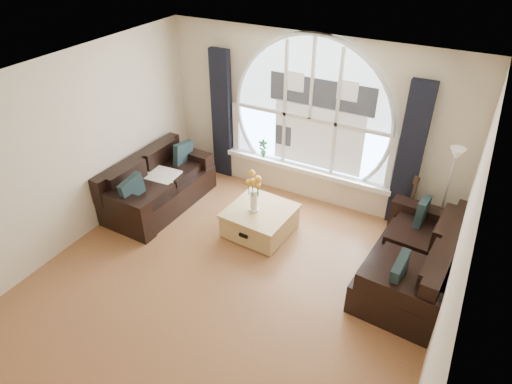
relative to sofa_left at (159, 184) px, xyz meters
name	(u,v)px	position (x,y,z in m)	size (l,w,h in m)	color
ground	(223,293)	(1.98, -1.24, -0.40)	(5.00, 5.50, 0.01)	brown
ceiling	(212,94)	(1.98, -1.24, 2.30)	(5.00, 5.50, 0.01)	silver
wall_back	(311,120)	(1.98, 1.51, 0.95)	(5.00, 0.01, 2.70)	beige
wall_left	(62,158)	(-0.52, -1.24, 0.95)	(0.01, 5.50, 2.70)	beige
wall_right	(450,282)	(4.48, -1.24, 0.95)	(0.01, 5.50, 2.70)	beige
attic_slope	(441,181)	(4.18, -1.24, 1.95)	(0.92, 5.50, 0.72)	silver
arched_window	(311,105)	(1.98, 1.48, 1.23)	(2.60, 0.06, 2.15)	silver
window_sill	(305,169)	(1.98, 1.41, 0.11)	(2.90, 0.22, 0.08)	white
window_frame	(311,105)	(1.98, 1.45, 1.23)	(2.76, 0.08, 2.15)	white
neighbor_house	(320,114)	(2.13, 1.46, 1.10)	(1.70, 0.02, 1.50)	silver
curtain_left	(222,116)	(0.38, 1.39, 0.75)	(0.35, 0.12, 2.30)	black
curtain_right	(409,157)	(3.58, 1.39, 0.75)	(0.35, 0.12, 2.30)	black
sofa_left	(159,184)	(0.00, 0.00, 0.00)	(0.94, 1.88, 0.84)	black
sofa_right	(411,258)	(4.02, 0.11, 0.00)	(0.97, 1.93, 0.86)	black
coffee_chest	(260,220)	(1.80, 0.12, -0.17)	(0.93, 0.93, 0.45)	tan
throw_blanket	(159,179)	(0.01, 0.01, 0.10)	(0.55, 0.55, 0.10)	silver
vase_flowers	(254,188)	(1.73, 0.07, 0.40)	(0.24, 0.24, 0.70)	white
floor_lamp	(444,200)	(4.19, 1.05, 0.40)	(0.24, 0.24, 1.60)	#B2B2B2
guitar	(411,204)	(3.77, 1.15, 0.13)	(0.36, 0.24, 1.06)	olive
potted_plant	(263,148)	(1.18, 1.41, 0.30)	(0.16, 0.11, 0.31)	#1E6023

